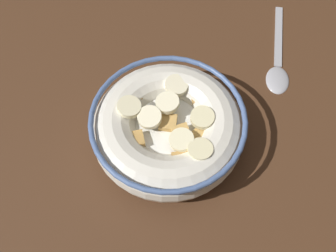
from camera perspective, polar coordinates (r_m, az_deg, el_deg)
The scene contains 3 objects.
ground_plane at distance 43.38cm, azimuth 0.00°, elevation -2.58°, with size 132.80×132.80×2.00cm, color #472B19.
cereal_bowl at distance 40.08cm, azimuth 0.03°, elevation -0.16°, with size 17.11×17.11×5.51cm.
spoon at distance 50.18cm, azimuth 17.12°, elevation 9.12°, with size 15.51×6.58×0.80cm.
Camera 1 is at (-17.38, -8.78, 37.77)cm, focal length 38.36 mm.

